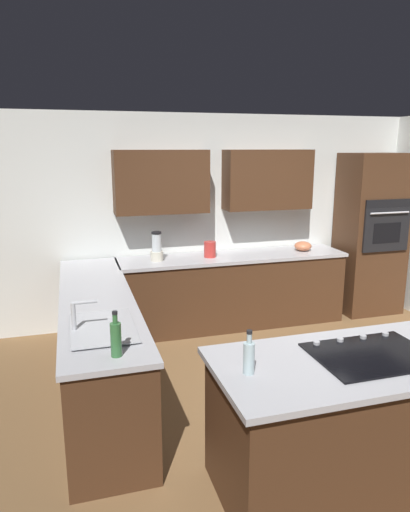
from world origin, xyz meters
TOP-DOWN VIEW (x-y plane):
  - ground_plane at (0.00, 0.00)m, footprint 14.00×14.00m
  - wall_back at (0.07, -2.04)m, footprint 6.00×0.44m
  - lower_cabinets_back at (0.10, -1.72)m, footprint 2.80×0.60m
  - countertop_back at (0.10, -1.72)m, footprint 2.84×0.64m
  - lower_cabinets_side at (1.82, -0.55)m, footprint 0.60×2.90m
  - countertop_side at (1.82, -0.55)m, footprint 0.64×2.94m
  - island_base at (0.20, 1.20)m, footprint 1.99×0.81m
  - island_top at (0.20, 1.20)m, footprint 2.07×0.89m
  - wall_oven at (-1.85, -1.72)m, footprint 0.80×0.66m
  - sink_unit at (1.83, 0.26)m, footprint 0.46×0.70m
  - cooktop at (0.20, 1.19)m, footprint 0.76×0.56m
  - blender at (1.05, -1.72)m, footprint 0.15×0.15m
  - mixing_bowl at (-0.85, -1.72)m, footprint 0.22×0.22m
  - kettle at (0.40, -1.72)m, footprint 0.15×0.15m
  - dish_soap_bottle at (1.77, 0.74)m, footprint 0.07×0.07m
  - oil_bottle at (1.05, 1.19)m, footprint 0.07×0.07m

SIDE VIEW (x-z plane):
  - ground_plane at x=0.00m, z-range 0.00..0.00m
  - lower_cabinets_back at x=0.10m, z-range 0.00..0.86m
  - lower_cabinets_side at x=1.82m, z-range 0.00..0.86m
  - island_base at x=0.20m, z-range 0.00..0.86m
  - countertop_back at x=0.10m, z-range 0.86..0.90m
  - countertop_side at x=1.82m, z-range 0.86..0.90m
  - island_top at x=0.20m, z-range 0.86..0.90m
  - cooktop at x=0.20m, z-range 0.89..0.92m
  - sink_unit at x=1.83m, z-range 0.80..1.03m
  - mixing_bowl at x=-0.85m, z-range 0.90..1.02m
  - kettle at x=0.40m, z-range 0.90..1.09m
  - oil_bottle at x=1.05m, z-range 0.87..1.14m
  - dish_soap_bottle at x=1.77m, z-range 0.87..1.17m
  - blender at x=1.05m, z-range 0.88..1.22m
  - wall_oven at x=-1.85m, z-range 0.00..2.13m
  - wall_back at x=0.07m, z-range 0.13..2.73m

